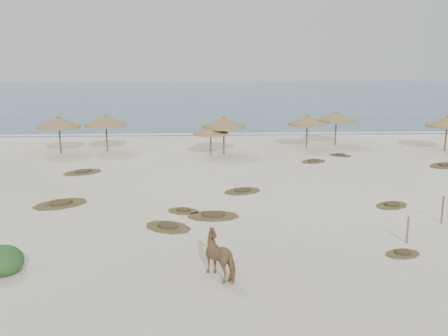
# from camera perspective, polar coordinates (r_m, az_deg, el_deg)

# --- Properties ---
(ground) EXTENTS (160.00, 160.00, 0.00)m
(ground) POSITION_cam_1_polar(r_m,az_deg,el_deg) (21.36, 0.93, -6.77)
(ground) COLOR #FAEBCD
(ground) RESTS_ON ground
(ocean) EXTENTS (200.00, 100.00, 0.01)m
(ocean) POSITION_cam_1_polar(r_m,az_deg,el_deg) (95.37, -2.08, 8.39)
(ocean) COLOR #24526C
(ocean) RESTS_ON ground
(foam_line) EXTENTS (70.00, 0.60, 0.01)m
(foam_line) POSITION_cam_1_polar(r_m,az_deg,el_deg) (46.66, -1.18, 3.91)
(foam_line) COLOR white
(foam_line) RESTS_ON ground
(palapa_0) EXTENTS (4.05, 4.05, 2.96)m
(palapa_0) POSITION_cam_1_polar(r_m,az_deg,el_deg) (38.87, -18.36, 4.92)
(palapa_0) COLOR brown
(palapa_0) RESTS_ON ground
(palapa_1) EXTENTS (4.03, 4.03, 2.97)m
(palapa_1) POSITION_cam_1_polar(r_m,az_deg,el_deg) (38.84, -13.35, 5.22)
(palapa_1) COLOR brown
(palapa_1) RESTS_ON ground
(palapa_2) EXTENTS (3.03, 3.03, 2.41)m
(palapa_2) POSITION_cam_1_polar(r_m,az_deg,el_deg) (36.10, -1.53, 4.32)
(palapa_2) COLOR brown
(palapa_2) RESTS_ON ground
(palapa_3) EXTENTS (4.00, 4.00, 2.98)m
(palapa_3) POSITION_cam_1_polar(r_m,az_deg,el_deg) (36.68, -0.02, 5.16)
(palapa_3) COLOR brown
(palapa_3) RESTS_ON ground
(palapa_4) EXTENTS (3.33, 3.33, 2.82)m
(palapa_4) POSITION_cam_1_polar(r_m,az_deg,el_deg) (39.58, 9.50, 5.36)
(palapa_4) COLOR brown
(palapa_4) RESTS_ON ground
(palapa_5) EXTENTS (4.01, 4.01, 2.94)m
(palapa_5) POSITION_cam_1_polar(r_m,az_deg,el_deg) (41.56, 12.72, 5.69)
(palapa_5) COLOR brown
(palapa_5) RESTS_ON ground
(palapa_6) EXTENTS (3.54, 3.54, 2.87)m
(palapa_6) POSITION_cam_1_polar(r_m,az_deg,el_deg) (41.47, 24.17, 4.81)
(palapa_6) COLOR brown
(palapa_6) RESTS_ON ground
(horse) EXTENTS (1.67, 1.88, 1.47)m
(horse) POSITION_cam_1_polar(r_m,az_deg,el_deg) (16.57, -0.22, -9.94)
(horse) COLOR olive
(horse) RESTS_ON ground
(fence_post_near) EXTENTS (0.09, 0.09, 1.07)m
(fence_post_near) POSITION_cam_1_polar(r_m,az_deg,el_deg) (20.69, 20.25, -6.66)
(fence_post_near) COLOR brown
(fence_post_near) RESTS_ON ground
(fence_post_far) EXTENTS (0.11, 0.11, 1.20)m
(fence_post_far) POSITION_cam_1_polar(r_m,az_deg,el_deg) (23.62, 23.70, -4.42)
(fence_post_far) COLOR brown
(fence_post_far) RESTS_ON ground
(scrub_1) EXTENTS (3.17, 2.92, 0.16)m
(scrub_1) POSITION_cam_1_polar(r_m,az_deg,el_deg) (25.74, -18.17, -3.89)
(scrub_1) COLOR brown
(scrub_1) RESTS_ON ground
(scrub_2) EXTENTS (1.84, 1.56, 0.16)m
(scrub_2) POSITION_cam_1_polar(r_m,az_deg,el_deg) (23.43, -4.64, -4.89)
(scrub_2) COLOR brown
(scrub_2) RESTS_ON ground
(scrub_3) EXTENTS (2.48, 2.14, 0.16)m
(scrub_3) POSITION_cam_1_polar(r_m,az_deg,el_deg) (26.76, 2.12, -2.62)
(scrub_3) COLOR brown
(scrub_3) RESTS_ON ground
(scrub_4) EXTENTS (2.17, 1.97, 0.16)m
(scrub_4) POSITION_cam_1_polar(r_m,az_deg,el_deg) (25.57, 18.61, -4.03)
(scrub_4) COLOR brown
(scrub_4) RESTS_ON ground
(scrub_5) EXTENTS (3.16, 2.78, 0.16)m
(scrub_5) POSITION_cam_1_polar(r_m,az_deg,el_deg) (36.09, 24.08, 0.28)
(scrub_5) COLOR brown
(scrub_5) RESTS_ON ground
(scrub_6) EXTENTS (2.90, 2.66, 0.16)m
(scrub_6) POSITION_cam_1_polar(r_m,az_deg,el_deg) (32.29, -15.85, -0.44)
(scrub_6) COLOR brown
(scrub_6) RESTS_ON ground
(scrub_7) EXTENTS (2.29, 2.09, 0.16)m
(scrub_7) POSITION_cam_1_polar(r_m,az_deg,el_deg) (34.84, 10.19, 0.78)
(scrub_7) COLOR brown
(scrub_7) RESTS_ON ground
(scrub_9) EXTENTS (2.40, 1.59, 0.16)m
(scrub_9) POSITION_cam_1_polar(r_m,az_deg,el_deg) (22.68, -1.25, -5.46)
(scrub_9) COLOR brown
(scrub_9) RESTS_ON ground
(scrub_10) EXTENTS (1.87, 1.80, 0.16)m
(scrub_10) POSITION_cam_1_polar(r_m,az_deg,el_deg) (37.32, 13.17, 1.43)
(scrub_10) COLOR brown
(scrub_10) RESTS_ON ground
(scrub_11) EXTENTS (2.59, 2.40, 0.16)m
(scrub_11) POSITION_cam_1_polar(r_m,az_deg,el_deg) (21.38, -6.44, -6.68)
(scrub_11) COLOR brown
(scrub_11) RESTS_ON ground
(scrub_12) EXTENTS (1.55, 1.22, 0.16)m
(scrub_12) POSITION_cam_1_polar(r_m,az_deg,el_deg) (19.64, 19.74, -9.17)
(scrub_12) COLOR brown
(scrub_12) RESTS_ON ground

